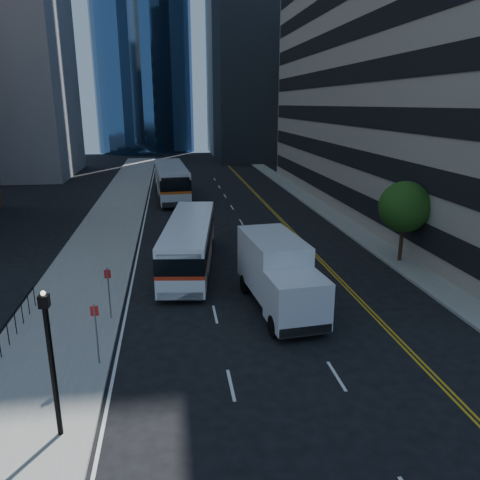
{
  "coord_description": "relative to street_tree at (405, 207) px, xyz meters",
  "views": [
    {
      "loc": [
        -5.35,
        -18.71,
        9.83
      ],
      "look_at": [
        -1.82,
        5.08,
        2.8
      ],
      "focal_mm": 35.0,
      "sensor_mm": 36.0,
      "label": 1
    }
  ],
  "objects": [
    {
      "name": "sidewalk_west",
      "position": [
        -19.5,
        17.0,
        -3.57
      ],
      "size": [
        5.0,
        90.0,
        0.15
      ],
      "primitive_type": "cube",
      "color": "gray",
      "rests_on": "ground"
    },
    {
      "name": "bus_front",
      "position": [
        -13.38,
        0.93,
        -2.0
      ],
      "size": [
        4.03,
        11.86,
        3.0
      ],
      "rotation": [
        0.0,
        0.0,
        -0.13
      ],
      "color": "white",
      "rests_on": "ground"
    },
    {
      "name": "ground",
      "position": [
        -9.0,
        -8.0,
        -3.64
      ],
      "size": [
        160.0,
        160.0,
        0.0
      ],
      "primitive_type": "plane",
      "color": "black",
      "rests_on": "ground"
    },
    {
      "name": "sidewalk_east",
      "position": [
        -0.0,
        17.0,
        -3.57
      ],
      "size": [
        2.0,
        90.0,
        0.15
      ],
      "primitive_type": "cube",
      "color": "gray",
      "rests_on": "ground"
    },
    {
      "name": "box_truck",
      "position": [
        -9.32,
        -5.72,
        -1.82
      ],
      "size": [
        3.14,
        7.41,
        3.45
      ],
      "rotation": [
        0.0,
        0.0,
        0.09
      ],
      "color": "silver",
      "rests_on": "ground"
    },
    {
      "name": "lamp_post",
      "position": [
        -18.0,
        -14.0,
        -0.92
      ],
      "size": [
        0.28,
        0.28,
        4.56
      ],
      "color": "black",
      "rests_on": "sidewalk_west"
    },
    {
      "name": "street_tree",
      "position": [
        0.0,
        0.0,
        0.0
      ],
      "size": [
        3.2,
        3.2,
        5.1
      ],
      "color": "#332114",
      "rests_on": "sidewalk_east"
    },
    {
      "name": "bus_rear",
      "position": [
        -14.33,
        23.91,
        -1.74
      ],
      "size": [
        3.75,
        13.67,
        3.49
      ],
      "rotation": [
        0.0,
        0.0,
        0.06
      ],
      "color": "silver",
      "rests_on": "ground"
    }
  ]
}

